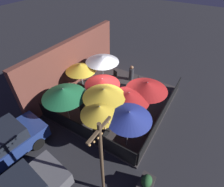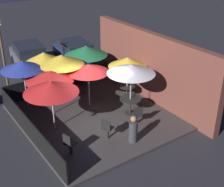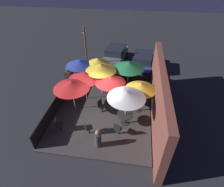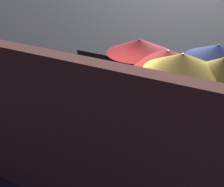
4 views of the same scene
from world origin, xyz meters
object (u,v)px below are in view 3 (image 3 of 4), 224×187
(patio_umbrella_0, at_px, (98,61))
(patio_umbrella_2, at_px, (127,95))
(patio_umbrella_6, at_px, (80,63))
(patron_0, at_px, (98,139))
(patio_chair_2, at_px, (119,88))
(patio_umbrella_7, at_px, (101,67))
(parked_car_1, at_px, (143,62))
(patio_umbrella_3, at_px, (71,85))
(dining_table_1, at_px, (139,104))
(planter_box, at_px, (69,73))
(parked_car_0, at_px, (116,55))
(patio_umbrella_8, at_px, (129,65))
(patio_chair_3, at_px, (88,127))
(patio_chair_1, at_px, (118,129))
(patio_umbrella_1, at_px, (141,86))
(patio_umbrella_5, at_px, (84,76))
(dining_table_0, at_px, (99,79))
(patio_chair_0, at_px, (101,105))
(patio_umbrella_4, at_px, (110,80))
(patio_chair_4, at_px, (58,124))
(light_post, at_px, (86,49))

(patio_umbrella_0, relative_size, patio_umbrella_2, 0.98)
(patio_umbrella_6, height_order, patron_0, patio_umbrella_6)
(patio_umbrella_2, distance_m, patio_chair_2, 3.51)
(patio_umbrella_7, bearing_deg, parked_car_1, 144.57)
(patio_umbrella_3, xyz_separation_m, dining_table_1, (-0.41, 4.20, -1.40))
(planter_box, bearing_deg, parked_car_0, 131.87)
(parked_car_0, bearing_deg, patio_umbrella_8, 26.32)
(patio_chair_3, bearing_deg, patio_chair_2, 43.23)
(patio_umbrella_7, xyz_separation_m, patio_chair_1, (3.71, 1.65, -1.73))
(planter_box, relative_size, parked_car_0, 0.24)
(patio_umbrella_1, relative_size, dining_table_1, 2.77)
(patio_umbrella_6, xyz_separation_m, parked_car_1, (-3.54, 4.62, -1.40))
(patio_umbrella_6, xyz_separation_m, patio_chair_1, (4.30, 3.33, -1.64))
(patio_umbrella_5, bearing_deg, dining_table_0, 163.26)
(patio_umbrella_8, height_order, dining_table_0, patio_umbrella_8)
(dining_table_0, bearing_deg, planter_box, -109.78)
(patio_umbrella_8, xyz_separation_m, patio_chair_0, (2.80, -1.51, -1.58))
(patio_umbrella_1, distance_m, patio_umbrella_4, 1.98)
(patio_umbrella_2, xyz_separation_m, patio_chair_4, (1.14, -3.75, -1.72))
(patio_chair_0, bearing_deg, patio_umbrella_1, 36.70)
(patio_umbrella_8, xyz_separation_m, dining_table_0, (-0.14, -2.29, -1.47))
(patio_umbrella_0, height_order, patio_chair_2, patio_umbrella_0)
(patron_0, relative_size, planter_box, 1.19)
(dining_table_0, bearing_deg, patio_umbrella_3, -18.85)
(patio_chair_1, distance_m, patio_chair_2, 3.93)
(patio_umbrella_4, distance_m, patron_0, 3.82)
(patron_0, xyz_separation_m, planter_box, (-6.65, -4.01, -0.22))
(light_post, xyz_separation_m, parked_car_1, (-1.19, 4.79, -1.47))
(patio_chair_1, relative_size, patio_chair_2, 0.98)
(patio_umbrella_2, xyz_separation_m, patio_umbrella_6, (-3.36, -3.66, -0.10))
(patio_umbrella_7, height_order, patio_chair_1, patio_umbrella_7)
(patio_umbrella_1, distance_m, light_post, 6.41)
(patron_0, relative_size, parked_car_0, 0.28)
(patio_chair_2, bearing_deg, patio_umbrella_3, 62.68)
(patio_umbrella_3, xyz_separation_m, patron_0, (2.67, 2.17, -1.43))
(patio_umbrella_7, xyz_separation_m, patio_umbrella_8, (-0.88, 1.84, -0.16))
(patio_umbrella_3, relative_size, patio_umbrella_4, 1.07)
(patio_umbrella_0, distance_m, patio_umbrella_3, 3.12)
(dining_table_1, bearing_deg, patio_umbrella_0, -128.46)
(patio_umbrella_2, bearing_deg, dining_table_1, 148.47)
(patio_umbrella_8, xyz_separation_m, patron_0, (5.49, -1.13, -1.53))
(patio_umbrella_6, height_order, dining_table_0, patio_umbrella_6)
(planter_box, distance_m, light_post, 2.53)
(planter_box, bearing_deg, patio_umbrella_0, 70.22)
(patio_chair_2, relative_size, patron_0, 0.79)
(patio_umbrella_4, height_order, patio_chair_3, patio_umbrella_4)
(patron_0, bearing_deg, patio_umbrella_4, 1.85)
(patio_chair_1, height_order, parked_car_0, parked_car_0)
(dining_table_0, bearing_deg, patio_umbrella_2, 32.72)
(patio_chair_4, bearing_deg, patron_0, -32.62)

